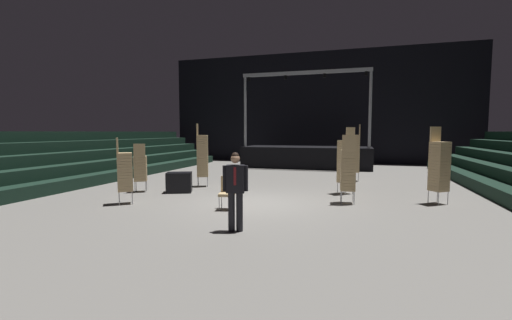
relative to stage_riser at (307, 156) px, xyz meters
name	(u,v)px	position (x,y,z in m)	size (l,w,h in m)	color
ground_plane	(255,204)	(0.00, -11.24, -0.77)	(22.00, 30.00, 0.10)	slate
arena_end_wall	(315,108)	(0.00, 3.76, 3.28)	(22.00, 0.30, 8.00)	black
bleacher_bank_left	(54,158)	(-9.12, -10.24, 0.40)	(3.75, 24.00, 2.25)	black
stage_riser	(307,156)	(0.00, 0.00, 0.00)	(7.86, 3.04, 5.78)	black
man_with_tie	(235,187)	(0.45, -14.29, 0.29)	(0.57, 0.33, 1.78)	black
chair_stack_front_left	(202,155)	(-3.01, -8.77, 0.56)	(0.58, 0.58, 2.56)	#B2B5BA
chair_stack_front_right	(346,161)	(2.65, -8.80, 0.47)	(0.62, 0.62, 2.39)	#B2B5BA
chair_stack_mid_left	(140,168)	(-4.67, -10.58, 0.18)	(0.60, 0.60, 1.79)	#B2B5BA
chair_stack_mid_right	(355,153)	(2.94, -5.41, 0.56)	(0.44, 0.44, 2.56)	#B2B5BA
chair_stack_mid_centre	(348,169)	(2.77, -10.49, 0.35)	(0.48, 0.48, 2.14)	#B2B5BA
chair_stack_rear_left	(125,171)	(-3.83, -12.54, 0.30)	(0.62, 0.62, 2.05)	#B2B5BA
chair_stack_rear_right	(439,166)	(5.46, -9.76, 0.47)	(0.62, 0.62, 2.39)	#B2B5BA
equipment_road_case	(179,182)	(-3.24, -10.27, -0.35)	(0.90, 0.60, 0.74)	black
loose_chair_near_man	(227,191)	(-0.53, -12.30, -0.19)	(0.52, 0.52, 0.95)	#B2B5BA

